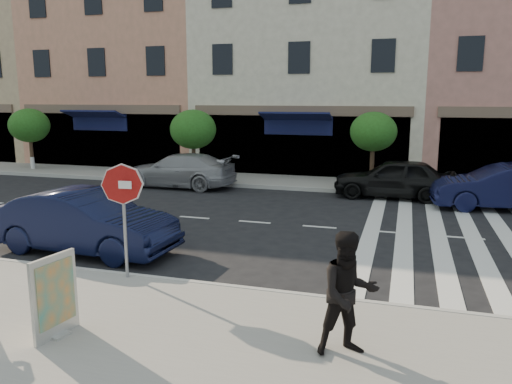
{
  "coord_description": "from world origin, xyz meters",
  "views": [
    {
      "loc": [
        4.33,
        -10.17,
        3.77
      ],
      "look_at": [
        0.74,
        1.71,
        1.4
      ],
      "focal_mm": 35.0,
      "sensor_mm": 36.0,
      "label": 1
    }
  ],
  "objects_px": {
    "walker": "(348,294)",
    "car_near_mid": "(85,222)",
    "car_far_right": "(503,187)",
    "car_far_mid": "(394,178)",
    "car_far_left": "(179,170)",
    "poster_board": "(55,297)",
    "stop_sign": "(123,195)"
  },
  "relations": [
    {
      "from": "stop_sign",
      "to": "car_far_mid",
      "type": "xyz_separation_m",
      "value": [
        4.93,
        10.77,
        -1.11
      ]
    },
    {
      "from": "walker",
      "to": "car_far_right",
      "type": "height_order",
      "value": "walker"
    },
    {
      "from": "poster_board",
      "to": "car_far_left",
      "type": "xyz_separation_m",
      "value": [
        -4.2,
        13.11,
        -0.06
      ]
    },
    {
      "from": "car_near_mid",
      "to": "car_far_left",
      "type": "bearing_deg",
      "value": 14.08
    },
    {
      "from": "walker",
      "to": "car_far_left",
      "type": "height_order",
      "value": "walker"
    },
    {
      "from": "stop_sign",
      "to": "car_far_left",
      "type": "xyz_separation_m",
      "value": [
        -3.86,
        10.55,
        -1.15
      ]
    },
    {
      "from": "poster_board",
      "to": "car_far_right",
      "type": "relative_size",
      "value": 0.28
    },
    {
      "from": "walker",
      "to": "car_far_right",
      "type": "xyz_separation_m",
      "value": [
        3.88,
        11.58,
        -0.28
      ]
    },
    {
      "from": "stop_sign",
      "to": "car_far_mid",
      "type": "height_order",
      "value": "stop_sign"
    },
    {
      "from": "poster_board",
      "to": "car_near_mid",
      "type": "bearing_deg",
      "value": 129.4
    },
    {
      "from": "car_near_mid",
      "to": "car_far_left",
      "type": "xyz_separation_m",
      "value": [
        -1.75,
        8.93,
        -0.05
      ]
    },
    {
      "from": "walker",
      "to": "car_far_mid",
      "type": "height_order",
      "value": "walker"
    },
    {
      "from": "car_far_left",
      "to": "poster_board",
      "type": "bearing_deg",
      "value": 19.97
    },
    {
      "from": "walker",
      "to": "car_far_left",
      "type": "xyz_separation_m",
      "value": [
        -8.52,
        12.35,
        -0.34
      ]
    },
    {
      "from": "poster_board",
      "to": "car_far_mid",
      "type": "relative_size",
      "value": 0.29
    },
    {
      "from": "poster_board",
      "to": "car_far_left",
      "type": "bearing_deg",
      "value": 116.78
    },
    {
      "from": "poster_board",
      "to": "stop_sign",
      "type": "bearing_deg",
      "value": 106.52
    },
    {
      "from": "car_far_left",
      "to": "car_far_right",
      "type": "bearing_deg",
      "value": 88.65
    },
    {
      "from": "stop_sign",
      "to": "walker",
      "type": "bearing_deg",
      "value": -25.28
    },
    {
      "from": "car_near_mid",
      "to": "car_far_mid",
      "type": "bearing_deg",
      "value": -34.59
    },
    {
      "from": "walker",
      "to": "car_near_mid",
      "type": "bearing_deg",
      "value": 126.64
    },
    {
      "from": "stop_sign",
      "to": "car_far_right",
      "type": "distance_m",
      "value": 13.03
    },
    {
      "from": "stop_sign",
      "to": "poster_board",
      "type": "distance_m",
      "value": 2.8
    },
    {
      "from": "stop_sign",
      "to": "car_far_left",
      "type": "relative_size",
      "value": 0.48
    },
    {
      "from": "car_far_left",
      "to": "walker",
      "type": "bearing_deg",
      "value": 36.82
    },
    {
      "from": "walker",
      "to": "car_near_mid",
      "type": "distance_m",
      "value": 7.59
    },
    {
      "from": "poster_board",
      "to": "car_far_right",
      "type": "height_order",
      "value": "car_far_right"
    },
    {
      "from": "stop_sign",
      "to": "car_far_right",
      "type": "bearing_deg",
      "value": 44.66
    },
    {
      "from": "car_near_mid",
      "to": "car_far_mid",
      "type": "height_order",
      "value": "car_near_mid"
    },
    {
      "from": "walker",
      "to": "car_far_left",
      "type": "bearing_deg",
      "value": 98.02
    },
    {
      "from": "poster_board",
      "to": "car_near_mid",
      "type": "distance_m",
      "value": 4.84
    },
    {
      "from": "walker",
      "to": "poster_board",
      "type": "bearing_deg",
      "value": 163.38
    }
  ]
}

